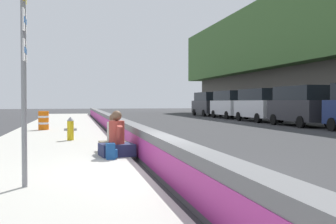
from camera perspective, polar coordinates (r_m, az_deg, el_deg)
ground_plane at (r=8.68m, az=-0.54°, el=-9.02°), size 160.00×160.00×0.00m
sidewalk_strip at (r=8.52m, az=-18.46°, el=-8.83°), size 80.00×4.40×0.14m
jersey_barrier at (r=8.62m, az=-0.57°, el=-6.24°), size 76.00×0.45×0.85m
route_sign_post at (r=7.22m, az=-19.70°, el=6.56°), size 0.44×0.09×3.60m
fire_hydrant at (r=15.42m, az=-13.64°, el=-2.24°), size 0.26×0.46×0.88m
seated_person_foreground at (r=10.80m, az=-7.26°, el=-4.19°), size 0.86×0.97×1.20m
seated_person_middle at (r=11.74m, az=-7.70°, el=-3.89°), size 0.73×0.84×1.10m
backpack at (r=10.23m, az=-8.08°, el=-5.53°), size 0.32×0.28×0.40m
construction_barrel at (r=21.45m, az=-17.20°, el=-1.14°), size 0.54×0.54×0.95m
parked_car_fourth at (r=26.96m, az=18.21°, el=0.95°), size 5.12×2.14×2.56m
parked_car_midline at (r=32.17m, az=12.76°, el=1.07°), size 5.16×2.23×2.56m
parked_car_far at (r=37.80m, az=8.72°, el=1.15°), size 5.14×2.20×2.56m
parked_car_farther at (r=43.77m, az=5.59°, el=1.21°), size 5.13×2.17×2.56m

